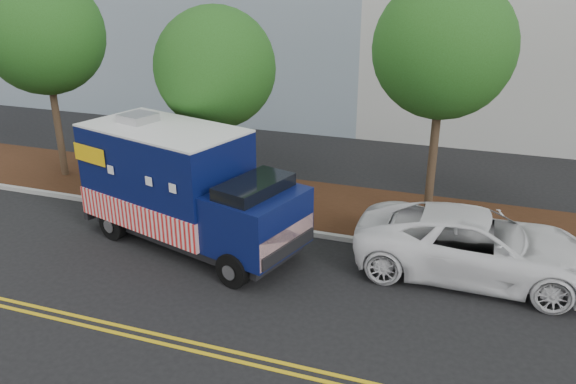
% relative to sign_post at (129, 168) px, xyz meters
% --- Properties ---
extents(ground, '(120.00, 120.00, 0.00)m').
position_rel_sign_post_xyz_m(ground, '(3.67, -1.99, -1.20)').
color(ground, black).
rests_on(ground, ground).
extents(curb, '(120.00, 0.18, 0.15)m').
position_rel_sign_post_xyz_m(curb, '(3.67, -0.59, -1.12)').
color(curb, '#9E9E99').
rests_on(curb, ground).
extents(mulch_strip, '(120.00, 4.00, 0.15)m').
position_rel_sign_post_xyz_m(mulch_strip, '(3.67, 1.51, -1.12)').
color(mulch_strip, black).
rests_on(mulch_strip, ground).
extents(centerline_near, '(120.00, 0.10, 0.01)m').
position_rel_sign_post_xyz_m(centerline_near, '(3.67, -6.44, -1.19)').
color(centerline_near, gold).
rests_on(centerline_near, ground).
extents(centerline_far, '(120.00, 0.10, 0.01)m').
position_rel_sign_post_xyz_m(centerline_far, '(3.67, -6.69, -1.19)').
color(centerline_far, gold).
rests_on(centerline_far, ground).
extents(tree_a, '(4.25, 4.25, 7.52)m').
position_rel_sign_post_xyz_m(tree_a, '(-3.72, 1.11, 4.18)').
color(tree_a, '#38281C').
rests_on(tree_a, ground).
extents(tree_b, '(3.94, 3.94, 6.52)m').
position_rel_sign_post_xyz_m(tree_b, '(2.84, 1.22, 3.34)').
color(tree_b, '#38281C').
rests_on(tree_b, ground).
extents(tree_c, '(4.04, 4.04, 7.46)m').
position_rel_sign_post_xyz_m(tree_c, '(9.89, 1.47, 4.23)').
color(tree_c, '#38281C').
rests_on(tree_c, ground).
extents(sign_post, '(0.06, 0.06, 2.40)m').
position_rel_sign_post_xyz_m(sign_post, '(0.00, 0.00, 0.00)').
color(sign_post, '#473828').
rests_on(sign_post, ground).
extents(food_truck, '(7.27, 4.28, 3.62)m').
position_rel_sign_post_xyz_m(food_truck, '(3.27, -2.13, 0.44)').
color(food_truck, black).
rests_on(food_truck, ground).
extents(white_car, '(6.21, 2.88, 1.72)m').
position_rel_sign_post_xyz_m(white_car, '(11.42, -1.38, -0.34)').
color(white_car, white).
rests_on(white_car, ground).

